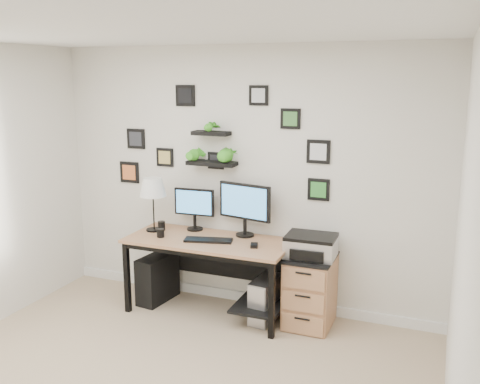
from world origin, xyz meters
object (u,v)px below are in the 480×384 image
at_px(monitor_right, 245,205).
at_px(pc_tower_black, 158,278).
at_px(table_lamp, 153,189).
at_px(file_cabinet, 310,291).
at_px(mug, 161,233).
at_px(printer, 311,246).
at_px(pc_tower_grey, 265,300).
at_px(monitor_left, 194,206).
at_px(desk, 213,251).

relative_size(monitor_right, pc_tower_black, 1.16).
bearing_deg(table_lamp, file_cabinet, 0.81).
bearing_deg(mug, table_lamp, 135.01).
distance_m(file_cabinet, printer, 0.44).
relative_size(monitor_right, printer, 1.22).
xyz_separation_m(pc_tower_grey, file_cabinet, (0.41, 0.07, 0.13)).
relative_size(table_lamp, file_cabinet, 0.82).
height_order(mug, printer, printer).
bearing_deg(monitor_left, pc_tower_black, -151.36).
relative_size(desk, table_lamp, 2.92).
height_order(monitor_right, table_lamp, table_lamp).
relative_size(desk, monitor_left, 3.69).
distance_m(monitor_right, mug, 0.87).
bearing_deg(file_cabinet, pc_tower_black, -178.51).
bearing_deg(pc_tower_grey, pc_tower_black, 178.52).
xyz_separation_m(monitor_left, monitor_right, (0.55, -0.01, 0.06)).
xyz_separation_m(pc_tower_black, printer, (1.61, 0.04, 0.53)).
height_order(mug, pc_tower_grey, mug).
bearing_deg(mug, monitor_left, 60.14).
bearing_deg(pc_tower_black, table_lamp, 156.33).
xyz_separation_m(desk, pc_tower_black, (-0.65, 0.02, -0.38)).
distance_m(table_lamp, pc_tower_grey, 1.57).
distance_m(mug, pc_tower_grey, 1.21).
bearing_deg(monitor_right, table_lamp, -170.17).
bearing_deg(printer, table_lamp, -179.12).
xyz_separation_m(table_lamp, pc_tower_black, (0.03, -0.02, -0.95)).
distance_m(monitor_left, mug, 0.45).
xyz_separation_m(monitor_left, pc_tower_black, (-0.35, -0.19, -0.76)).
height_order(monitor_right, pc_tower_black, monitor_right).
distance_m(desk, pc_tower_grey, 0.69).
xyz_separation_m(desk, pc_tower_grey, (0.55, -0.01, -0.42)).
height_order(pc_tower_black, printer, printer).
bearing_deg(monitor_left, pc_tower_grey, -14.51).
bearing_deg(table_lamp, monitor_right, 9.83).
height_order(monitor_left, pc_tower_black, monitor_left).
distance_m(monitor_right, printer, 0.78).
bearing_deg(printer, pc_tower_grey, -169.64).
bearing_deg(monitor_right, pc_tower_grey, -35.38).
bearing_deg(pc_tower_grey, monitor_left, 165.49).
bearing_deg(monitor_left, table_lamp, -155.69).
relative_size(monitor_right, table_lamp, 1.03).
xyz_separation_m(mug, printer, (1.46, 0.20, -0.02)).
bearing_deg(monitor_left, file_cabinet, -6.64).
xyz_separation_m(desk, table_lamp, (-0.68, 0.03, 0.56)).
xyz_separation_m(mug, file_cabinet, (1.46, 0.20, -0.46)).
height_order(desk, monitor_left, monitor_left).
bearing_deg(printer, monitor_left, 173.41).
bearing_deg(file_cabinet, monitor_right, 169.00).
height_order(monitor_left, file_cabinet, monitor_left).
bearing_deg(pc_tower_black, monitor_right, 18.54).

